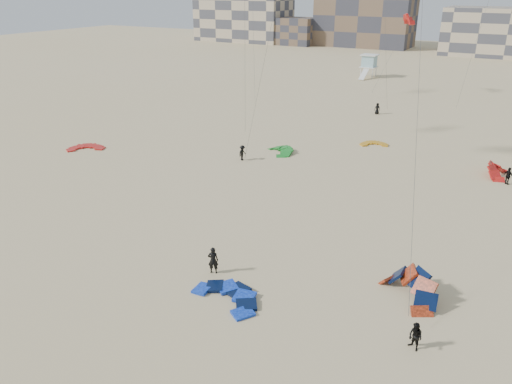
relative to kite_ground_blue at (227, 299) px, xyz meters
The scene contains 18 objects.
ground 4.21m from the kite_ground_blue, 166.78° to the right, with size 320.00×320.00×0.00m, color #CBB588.
kite_ground_blue is the anchor object (origin of this frame).
kite_ground_orange 10.92m from the kite_ground_blue, 30.11° to the left, with size 4.32×3.42×2.68m, color #FC4921, non-canonical shape.
kite_ground_red 34.59m from the kite_ground_blue, 150.02° to the left, with size 3.72×3.95×0.44m, color red, non-canonical shape.
kite_ground_green 28.66m from the kite_ground_blue, 110.10° to the left, with size 3.76×3.89×1.03m, color green, non-canonical shape.
kite_ground_red_far 32.92m from the kite_ground_blue, 68.04° to the left, with size 3.67×3.09×2.20m, color red, non-canonical shape.
kite_ground_yellow 34.84m from the kite_ground_blue, 92.30° to the left, with size 2.90×3.04×0.39m, color orange, non-canonical shape.
kitesurfer_main 3.26m from the kite_ground_blue, 138.94° to the left, with size 0.68×0.45×1.87m, color black.
kitesurfer_b 10.90m from the kite_ground_blue, ahead, with size 0.77×0.60×1.59m, color black.
kitesurfer_c 25.64m from the kite_ground_blue, 118.35° to the left, with size 1.06×0.61×1.65m, color black.
kitesurfer_d 31.55m from the kite_ground_blue, 65.08° to the left, with size 0.98×0.41×1.67m, color black.
kitesurfer_e 50.18m from the kite_ground_blue, 96.24° to the left, with size 0.79×0.52×1.62m, color black.
kite_fly_red 67.04m from the kite_ground_blue, 95.18° to the left, with size 5.60×8.18×12.58m.
lifeguard_tower_far 81.47m from the kite_ground_blue, 101.38° to the left, with size 3.22×6.13×4.49m.
condo_west_a 148.96m from the kite_ground_blue, 119.87° to the left, with size 30.00×15.00×14.00m, color #C4B08F.
condo_west_b 137.63m from the kite_ground_blue, 104.38° to the left, with size 28.00×14.00×18.00m, color brown.
condo_mid 129.31m from the kite_ground_blue, 87.38° to the left, with size 32.00×16.00×12.00m, color #C4B08F.
condo_fill_left 138.13m from the kite_ground_blue, 113.07° to the left, with size 12.00×10.00×8.00m, color brown.
Camera 1 is at (17.81, -20.27, 17.48)m, focal length 35.00 mm.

